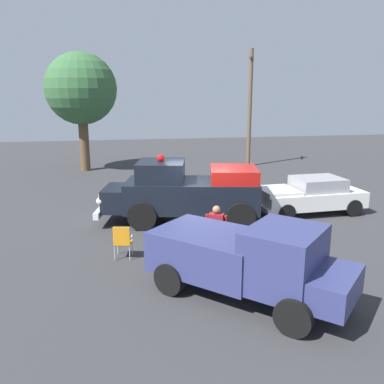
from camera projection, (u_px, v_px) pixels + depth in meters
name	position (u px, v px, depth m)	size (l,w,h in m)	color
ground_plane	(202.00, 225.00, 15.03)	(60.00, 60.00, 0.00)	#333335
vintage_fire_truck	(186.00, 191.00, 15.16)	(3.44, 6.27, 2.59)	black
classic_hot_rod	(309.00, 195.00, 16.43)	(2.08, 4.44, 1.46)	black
parked_pickup	(248.00, 259.00, 9.46)	(4.66, 4.68, 1.90)	black
lawn_chair_near_truck	(179.00, 188.00, 18.29)	(0.56, 0.57, 1.02)	#B7BABF
lawn_chair_by_car	(122.00, 240.00, 11.82)	(0.59, 0.60, 1.02)	#B7BABF
lawn_chair_spare	(236.00, 190.00, 18.06)	(0.69, 0.69, 1.02)	#B7BABF
spectator_seated	(179.00, 187.00, 18.14)	(0.58, 0.44, 1.29)	#383842
spectator_standing	(216.00, 230.00, 11.57)	(0.42, 0.62, 1.68)	#2D334C
oak_tree_left	(81.00, 89.00, 24.68)	(4.37, 4.37, 7.26)	brown
utility_pole	(250.00, 107.00, 26.52)	(1.59, 0.84, 7.59)	brown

